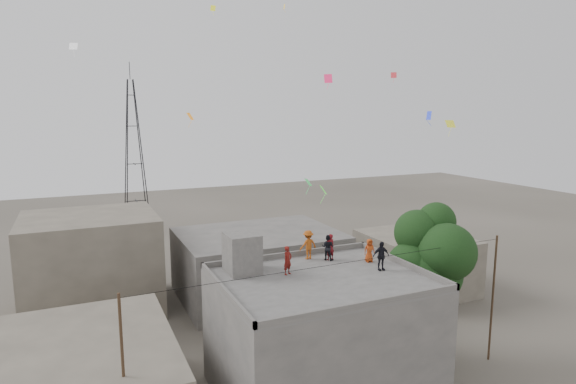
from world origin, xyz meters
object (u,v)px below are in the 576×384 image
transmission_tower (134,156)px  person_red_adult (330,247)px  stair_head_box (242,253)px  person_dark_adult (381,256)px  tree (432,257)px

transmission_tower → person_red_adult: 38.00m
stair_head_box → person_dark_adult: (6.60, -2.71, -0.24)m
transmission_tower → stair_head_box: bearing=-88.8°
transmission_tower → person_dark_adult: (7.40, -40.11, -2.21)m
tree → transmission_tower: bearing=106.1°
stair_head_box → tree: size_ratio=0.22×
person_dark_adult → transmission_tower: bearing=107.9°
person_red_adult → person_dark_adult: bearing=114.7°
tree → transmission_tower: size_ratio=0.45×
transmission_tower → person_red_adult: transmission_tower is taller
person_red_adult → tree: bearing=155.2°
person_red_adult → person_dark_adult: person_dark_adult is taller
tree → person_red_adult: tree is taller
stair_head_box → transmission_tower: transmission_tower is taller
person_dark_adult → person_red_adult: bearing=127.6°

